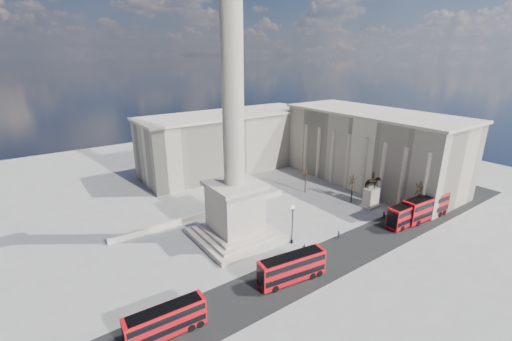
{
  "coord_description": "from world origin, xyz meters",
  "views": [
    {
      "loc": [
        -29.41,
        -42.77,
        31.96
      ],
      "look_at": [
        1.65,
        0.86,
        13.88
      ],
      "focal_mm": 24.0,
      "sensor_mm": 36.0,
      "label": 1
    }
  ],
  "objects_px": {
    "red_bus_d": "(426,207)",
    "victorian_lamp": "(292,221)",
    "red_bus_c": "(409,213)",
    "equestrian_statue": "(371,195)",
    "pedestrian_walking": "(339,235)",
    "pedestrian_standing": "(384,215)",
    "nelsons_column": "(234,171)",
    "red_bus_a": "(166,321)",
    "red_bus_b": "(292,267)",
    "pedestrian_crossing": "(304,248)"
  },
  "relations": [
    {
      "from": "red_bus_c",
      "to": "equestrian_statue",
      "type": "xyz_separation_m",
      "value": [
        0.78,
        9.66,
        0.45
      ]
    },
    {
      "from": "red_bus_b",
      "to": "pedestrian_crossing",
      "type": "bearing_deg",
      "value": 41.86
    },
    {
      "from": "nelsons_column",
      "to": "victorian_lamp",
      "type": "bearing_deg",
      "value": -46.69
    },
    {
      "from": "nelsons_column",
      "to": "pedestrian_crossing",
      "type": "distance_m",
      "value": 17.79
    },
    {
      "from": "equestrian_statue",
      "to": "pedestrian_walking",
      "type": "height_order",
      "value": "equestrian_statue"
    },
    {
      "from": "red_bus_c",
      "to": "equestrian_statue",
      "type": "distance_m",
      "value": 9.7
    },
    {
      "from": "nelsons_column",
      "to": "red_bus_a",
      "type": "height_order",
      "value": "nelsons_column"
    },
    {
      "from": "pedestrian_walking",
      "to": "pedestrian_crossing",
      "type": "xyz_separation_m",
      "value": [
        -8.14,
        0.36,
        -0.06
      ]
    },
    {
      "from": "pedestrian_crossing",
      "to": "pedestrian_walking",
      "type": "bearing_deg",
      "value": -129.16
    },
    {
      "from": "pedestrian_standing",
      "to": "red_bus_b",
      "type": "bearing_deg",
      "value": -1.85
    },
    {
      "from": "red_bus_d",
      "to": "red_bus_a",
      "type": "bearing_deg",
      "value": -177.82
    },
    {
      "from": "victorian_lamp",
      "to": "pedestrian_crossing",
      "type": "xyz_separation_m",
      "value": [
        -0.32,
        -3.62,
        -3.49
      ]
    },
    {
      "from": "red_bus_a",
      "to": "equestrian_statue",
      "type": "height_order",
      "value": "equestrian_statue"
    },
    {
      "from": "pedestrian_walking",
      "to": "pedestrian_standing",
      "type": "bearing_deg",
      "value": 6.22
    },
    {
      "from": "nelsons_column",
      "to": "pedestrian_walking",
      "type": "bearing_deg",
      "value": -37.66
    },
    {
      "from": "equestrian_statue",
      "to": "red_bus_c",
      "type": "bearing_deg",
      "value": -94.62
    },
    {
      "from": "red_bus_a",
      "to": "pedestrian_standing",
      "type": "bearing_deg",
      "value": 7.38
    },
    {
      "from": "pedestrian_walking",
      "to": "pedestrian_standing",
      "type": "relative_size",
      "value": 1.15
    },
    {
      "from": "equestrian_statue",
      "to": "pedestrian_walking",
      "type": "xyz_separation_m",
      "value": [
        -16.82,
        -5.77,
        -1.94
      ]
    },
    {
      "from": "equestrian_statue",
      "to": "pedestrian_walking",
      "type": "bearing_deg",
      "value": -161.09
    },
    {
      "from": "red_bus_b",
      "to": "nelsons_column",
      "type": "bearing_deg",
      "value": 97.88
    },
    {
      "from": "red_bus_d",
      "to": "equestrian_statue",
      "type": "bearing_deg",
      "value": 115.32
    },
    {
      "from": "victorian_lamp",
      "to": "equestrian_statue",
      "type": "height_order",
      "value": "equestrian_statue"
    },
    {
      "from": "red_bus_a",
      "to": "red_bus_b",
      "type": "distance_m",
      "value": 19.15
    },
    {
      "from": "red_bus_b",
      "to": "red_bus_d",
      "type": "height_order",
      "value": "red_bus_d"
    },
    {
      "from": "nelsons_column",
      "to": "pedestrian_crossing",
      "type": "relative_size",
      "value": 30.85
    },
    {
      "from": "nelsons_column",
      "to": "equestrian_statue",
      "type": "xyz_separation_m",
      "value": [
        31.73,
        -5.73,
        -10.11
      ]
    },
    {
      "from": "red_bus_c",
      "to": "equestrian_statue",
      "type": "bearing_deg",
      "value": 86.74
    },
    {
      "from": "pedestrian_walking",
      "to": "pedestrian_crossing",
      "type": "height_order",
      "value": "pedestrian_walking"
    },
    {
      "from": "nelsons_column",
      "to": "red_bus_b",
      "type": "xyz_separation_m",
      "value": [
        0.02,
        -15.7,
        -10.65
      ]
    },
    {
      "from": "nelsons_column",
      "to": "red_bus_d",
      "type": "distance_m",
      "value": 40.61
    },
    {
      "from": "red_bus_c",
      "to": "red_bus_b",
      "type": "bearing_deg",
      "value": -178.09
    },
    {
      "from": "nelsons_column",
      "to": "red_bus_d",
      "type": "relative_size",
      "value": 4.02
    },
    {
      "from": "red_bus_a",
      "to": "equestrian_statue",
      "type": "distance_m",
      "value": 51.67
    },
    {
      "from": "red_bus_a",
      "to": "red_bus_c",
      "type": "height_order",
      "value": "red_bus_c"
    },
    {
      "from": "red_bus_c",
      "to": "pedestrian_crossing",
      "type": "xyz_separation_m",
      "value": [
        -24.18,
        4.26,
        -1.56
      ]
    },
    {
      "from": "pedestrian_standing",
      "to": "pedestrian_crossing",
      "type": "distance_m",
      "value": 22.11
    },
    {
      "from": "red_bus_c",
      "to": "pedestrian_crossing",
      "type": "bearing_deg",
      "value": 171.37
    },
    {
      "from": "victorian_lamp",
      "to": "pedestrian_crossing",
      "type": "relative_size",
      "value": 4.52
    },
    {
      "from": "red_bus_c",
      "to": "pedestrian_standing",
      "type": "bearing_deg",
      "value": 117.51
    },
    {
      "from": "red_bus_a",
      "to": "red_bus_d",
      "type": "relative_size",
      "value": 0.79
    },
    {
      "from": "red_bus_a",
      "to": "victorian_lamp",
      "type": "distance_m",
      "value": 27.32
    },
    {
      "from": "red_bus_d",
      "to": "victorian_lamp",
      "type": "bearing_deg",
      "value": 166.89
    },
    {
      "from": "pedestrian_walking",
      "to": "pedestrian_standing",
      "type": "height_order",
      "value": "pedestrian_walking"
    },
    {
      "from": "red_bus_b",
      "to": "red_bus_c",
      "type": "bearing_deg",
      "value": 8.35
    },
    {
      "from": "red_bus_a",
      "to": "red_bus_c",
      "type": "bearing_deg",
      "value": 2.36
    },
    {
      "from": "red_bus_b",
      "to": "pedestrian_crossing",
      "type": "height_order",
      "value": "red_bus_b"
    },
    {
      "from": "red_bus_a",
      "to": "equestrian_statue",
      "type": "xyz_separation_m",
      "value": [
        50.84,
        9.19,
        0.76
      ]
    },
    {
      "from": "red_bus_b",
      "to": "equestrian_statue",
      "type": "xyz_separation_m",
      "value": [
        31.71,
        9.96,
        0.55
      ]
    },
    {
      "from": "pedestrian_walking",
      "to": "victorian_lamp",
      "type": "bearing_deg",
      "value": 157.86
    }
  ]
}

